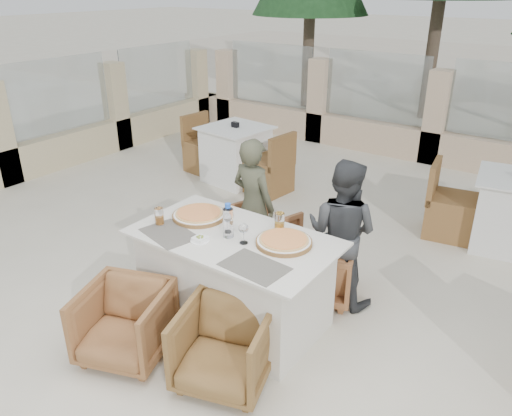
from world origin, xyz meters
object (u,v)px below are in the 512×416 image
Objects in this scene: diner_right at (342,233)px; olive_dish at (200,238)px; pizza_left at (199,214)px; wine_glass_centre at (229,220)px; diner_left at (253,205)px; dining_table at (234,279)px; beer_glass_left at (159,216)px; armchair_far_left at (261,233)px; pizza_right at (284,241)px; beer_glass_right at (279,222)px; water_bottle at (228,220)px; wine_glass_near at (244,232)px; bg_table_a at (236,154)px; armchair_far_right at (321,268)px; armchair_near_right at (224,347)px; armchair_near_left at (125,323)px.

olive_dish is at bearing 51.30° from diner_right.
pizza_left is 0.36m from wine_glass_centre.
diner_left is at bearing -4.25° from diner_right.
wine_glass_centre is at bearing 144.56° from dining_table.
beer_glass_left is 1.28m from armchair_far_left.
olive_dish is (-0.54, -0.33, -0.01)m from pizza_right.
beer_glass_right reaches higher than pizza_right.
wine_glass_near is (0.16, -0.02, -0.05)m from water_bottle.
beer_glass_left is at bearing -165.27° from water_bottle.
diner_right reaches higher than dining_table.
diner_left is 1.00× the size of diner_right.
bg_table_a is (-1.30, 2.69, -0.46)m from beer_glass_left.
armchair_far_left is 0.47× the size of diner_right.
armchair_far_left is (-0.31, 0.89, -0.58)m from wine_glass_centre.
armchair_far_left reaches higher than armchair_far_right.
diner_right is (0.64, 0.70, -0.22)m from wine_glass_centre.
pizza_left is at bearing 165.63° from wine_glass_near.
bg_table_a is at bearing 121.53° from pizza_left.
armchair_near_right is 0.38× the size of bg_table_a.
wine_glass_centre is 0.11× the size of bg_table_a.
diner_right reaches higher than armchair_near_right.
water_bottle is at bearing 51.06° from diner_right.
wine_glass_near reaches higher than armchair_near_left.
dining_table is 0.53m from water_bottle.
armchair_far_left is at bearing 86.98° from pizza_left.
armchair_near_right is (0.76, 0.22, 0.00)m from armchair_near_left.
beer_glass_right is at bearing 48.29° from water_bottle.
pizza_right is 1.25m from armchair_far_left.
dining_table reaches higher than armchair_near_left.
wine_glass_centre is at bearing -6.76° from pizza_left.
wine_glass_centre is 0.29m from olive_dish.
bg_table_a is at bearing 109.24° from armchair_near_right.
olive_dish is at bearing -104.44° from wine_glass_centre.
dining_table is at bearing -13.47° from pizza_left.
water_bottle reaches higher than beer_glass_left.
dining_table is 2.74× the size of armchair_far_right.
olive_dish is at bearing -150.32° from wine_glass_near.
wine_glass_near is at bearing 127.79° from diner_left.
pizza_right is 1.32m from armchair_near_left.
dining_table is 2.55× the size of armchair_near_right.
armchair_far_right is 2.94m from bg_table_a.
wine_glass_centre is 0.32× the size of armchair_far_right.
armchair_near_right is at bearing -55.04° from wine_glass_centre.
bg_table_a reaches higher than armchair_far_left.
wine_glass_centre is at bearing -46.52° from bg_table_a.
pizza_left is at bearing -178.89° from pizza_right.
pizza_left is 2.42× the size of wine_glass_near.
water_bottle is at bearing -46.60° from bg_table_a.
wine_glass_centre is 0.14× the size of diner_left.
armchair_far_left is (0.04, 0.85, -0.52)m from pizza_left.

